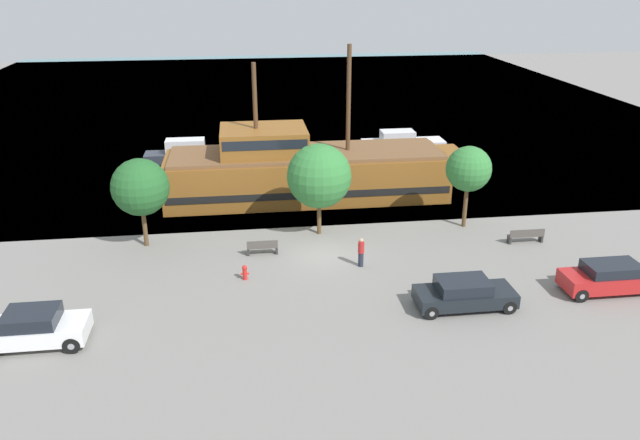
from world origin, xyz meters
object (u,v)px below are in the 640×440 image
(bench_promenade_east, at_px, (262,247))
(bench_promenade_west, at_px, (526,236))
(parked_car_curb_mid, at_px, (35,328))
(moored_boat_dockside, at_px, (402,144))
(parked_car_curb_front, at_px, (613,277))
(fire_hydrant, at_px, (245,272))
(pedestrian_walking_near, at_px, (361,252))
(parked_car_curb_rear, at_px, (464,294))
(moored_boat_outer, at_px, (191,153))
(pirate_ship, at_px, (304,171))

(bench_promenade_east, relative_size, bench_promenade_west, 0.82)
(bench_promenade_east, height_order, bench_promenade_west, same)
(bench_promenade_east, bearing_deg, parked_car_curb_mid, -142.05)
(moored_boat_dockside, xyz_separation_m, parked_car_curb_mid, (-21.91, -26.15, 0.06))
(parked_car_curb_front, xyz_separation_m, parked_car_curb_mid, (-25.64, -1.14, 0.01))
(moored_boat_dockside, height_order, fire_hydrant, moored_boat_dockside)
(parked_car_curb_front, relative_size, bench_promenade_west, 2.44)
(parked_car_curb_mid, relative_size, pedestrian_walking_near, 2.58)
(parked_car_curb_front, xyz_separation_m, parked_car_curb_rear, (-7.44, -0.53, -0.05))
(parked_car_curb_front, distance_m, parked_car_curb_rear, 7.46)
(parked_car_curb_front, bearing_deg, moored_boat_dockside, 98.48)
(moored_boat_outer, distance_m, bench_promenade_east, 18.97)
(bench_promenade_west, bearing_deg, parked_car_curb_mid, -163.77)
(fire_hydrant, bearing_deg, pirate_ship, 70.14)
(parked_car_curb_front, relative_size, bench_promenade_east, 2.97)
(moored_boat_dockside, distance_m, parked_car_curb_front, 25.29)
(pedestrian_walking_near, bearing_deg, moored_boat_outer, 115.58)
(moored_boat_outer, distance_m, fire_hydrant, 21.46)
(moored_boat_outer, xyz_separation_m, parked_car_curb_front, (21.00, -24.59, 0.09))
(pedestrian_walking_near, bearing_deg, parked_car_curb_mid, -159.70)
(pirate_ship, bearing_deg, moored_boat_dockside, 47.11)
(parked_car_curb_mid, xyz_separation_m, bench_promenade_east, (9.46, 7.38, -0.31))
(moored_boat_outer, height_order, fire_hydrant, moored_boat_outer)
(parked_car_curb_front, bearing_deg, pedestrian_walking_near, 159.53)
(parked_car_curb_mid, bearing_deg, bench_promenade_east, 37.95)
(pirate_ship, xyz_separation_m, parked_car_curb_mid, (-12.66, -16.20, -1.08))
(fire_hydrant, bearing_deg, moored_boat_dockside, 58.05)
(pirate_ship, distance_m, moored_boat_dockside, 13.63)
(moored_boat_outer, bearing_deg, parked_car_curb_front, -49.51)
(pirate_ship, height_order, parked_car_curb_front, pirate_ship)
(parked_car_curb_mid, height_order, pedestrian_walking_near, pedestrian_walking_near)
(fire_hydrant, bearing_deg, parked_car_curb_mid, -151.43)
(parked_car_curb_mid, bearing_deg, bench_promenade_west, 16.23)
(parked_car_curb_mid, height_order, bench_promenade_east, parked_car_curb_mid)
(bench_promenade_west, bearing_deg, parked_car_curb_front, -75.05)
(pirate_ship, bearing_deg, moored_boat_outer, 130.10)
(moored_boat_outer, bearing_deg, moored_boat_dockside, 1.41)
(bench_promenade_east, xyz_separation_m, bench_promenade_west, (14.61, -0.37, 0.01))
(parked_car_curb_rear, relative_size, pedestrian_walking_near, 2.86)
(pirate_ship, distance_m, moored_boat_outer, 12.51)
(moored_boat_dockside, xyz_separation_m, fire_hydrant, (-13.43, -21.54, -0.27))
(parked_car_curb_mid, relative_size, parked_car_curb_rear, 0.90)
(moored_boat_dockside, relative_size, moored_boat_outer, 0.90)
(pirate_ship, distance_m, parked_car_curb_front, 19.91)
(bench_promenade_west, bearing_deg, moored_boat_dockside, 96.44)
(bench_promenade_east, bearing_deg, bench_promenade_west, -1.45)
(pirate_ship, relative_size, parked_car_curb_front, 4.05)
(moored_boat_dockside, bearing_deg, moored_boat_outer, -178.59)
(moored_boat_dockside, distance_m, parked_car_curb_rear, 25.82)
(pirate_ship, height_order, fire_hydrant, pirate_ship)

